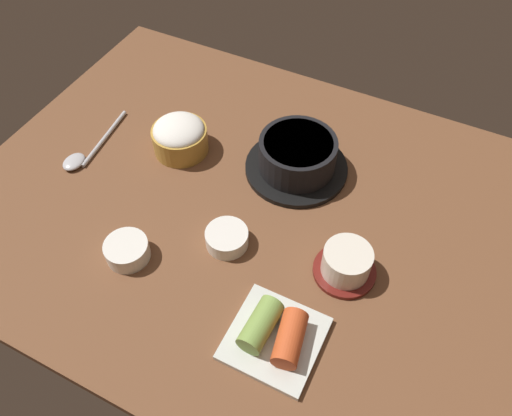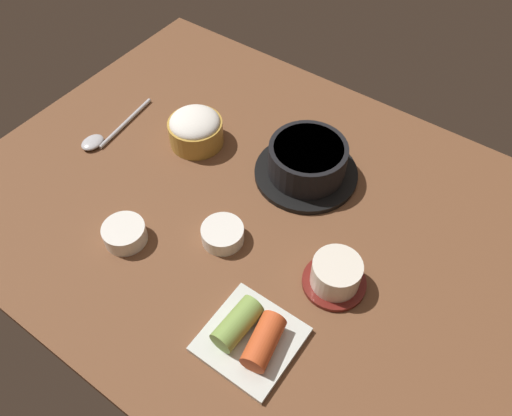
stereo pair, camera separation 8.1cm
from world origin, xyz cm
name	(u,v)px [view 1 (the left image)]	position (x,y,z in cm)	size (l,w,h in cm)	color
dining_table	(251,210)	(0.00, 0.00, 1.00)	(100.00, 76.00, 2.00)	brown
stone_pot	(297,157)	(3.50, 11.58, 5.41)	(18.82, 18.82, 7.08)	black
rice_bowl	(180,136)	(-18.23, 6.65, 5.41)	(10.34, 10.34, 6.74)	#B78C38
tea_cup_with_saucer	(346,263)	(19.13, -5.22, 4.61)	(9.95, 9.95, 5.43)	maroon
banchan_cup_center	(225,237)	(-0.30, -8.58, 3.54)	(7.03, 7.03, 2.84)	white
kimchi_plate	(275,335)	(14.16, -20.36, 3.83)	(12.92, 12.92, 4.73)	silver
side_bowl_near	(127,250)	(-12.99, -17.89, 3.71)	(7.06, 7.06, 3.17)	white
spoon	(84,154)	(-33.63, -3.12, 2.62)	(4.11, 18.23, 1.35)	#B7B7BC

